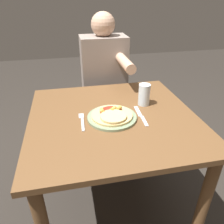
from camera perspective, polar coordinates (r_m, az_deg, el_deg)
ground_plane at (r=1.71m, az=0.21°, el=-22.68°), size 8.00×8.00×0.00m
dining_table at (r=1.29m, az=0.26°, el=-5.59°), size 0.92×0.90×0.74m
plate at (r=1.19m, az=-0.00°, el=-1.39°), size 0.27×0.27×0.01m
pizza at (r=1.18m, az=0.06°, el=-0.78°), size 0.22×0.22×0.04m
fork at (r=1.18m, az=-7.81°, el=-2.24°), size 0.03×0.18×0.00m
knife at (r=1.22m, az=7.59°, el=-1.03°), size 0.03×0.22×0.00m
drinking_glass at (r=1.33m, az=8.40°, el=4.52°), size 0.07×0.07×0.13m
person_diner at (r=1.83m, az=-1.97°, el=8.83°), size 0.36×0.52×1.22m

